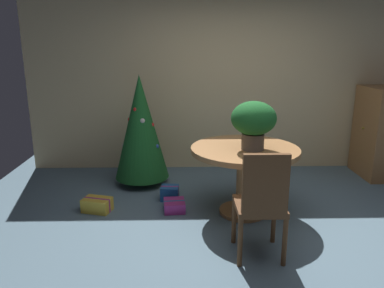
{
  "coord_description": "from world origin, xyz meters",
  "views": [
    {
      "loc": [
        -0.7,
        -3.37,
        1.85
      ],
      "look_at": [
        -0.62,
        0.28,
        0.87
      ],
      "focal_mm": 34.76,
      "sensor_mm": 36.0,
      "label": 1
    }
  ],
  "objects_px": {
    "round_dining_table": "(244,162)",
    "holiday_tree": "(141,127)",
    "wooden_chair_near": "(262,201)",
    "gift_box_gold": "(97,205)",
    "wooden_cabinet": "(379,132)",
    "gift_box_purple": "(174,206)",
    "gift_box_blue": "(170,193)",
    "flower_vase": "(254,121)"
  },
  "relations": [
    {
      "from": "round_dining_table",
      "to": "wooden_chair_near",
      "type": "height_order",
      "value": "wooden_chair_near"
    },
    {
      "from": "wooden_chair_near",
      "to": "gift_box_purple",
      "type": "xyz_separation_m",
      "value": [
        -0.78,
        1.01,
        -0.49
      ]
    },
    {
      "from": "holiday_tree",
      "to": "gift_box_purple",
      "type": "relative_size",
      "value": 5.31
    },
    {
      "from": "gift_box_purple",
      "to": "holiday_tree",
      "type": "bearing_deg",
      "value": 117.43
    },
    {
      "from": "gift_box_blue",
      "to": "wooden_cabinet",
      "type": "bearing_deg",
      "value": 15.47
    },
    {
      "from": "round_dining_table",
      "to": "gift_box_gold",
      "type": "relative_size",
      "value": 3.31
    },
    {
      "from": "round_dining_table",
      "to": "gift_box_gold",
      "type": "distance_m",
      "value": 1.74
    },
    {
      "from": "wooden_cabinet",
      "to": "round_dining_table",
      "type": "bearing_deg",
      "value": -150.15
    },
    {
      "from": "wooden_chair_near",
      "to": "gift_box_gold",
      "type": "height_order",
      "value": "wooden_chair_near"
    },
    {
      "from": "round_dining_table",
      "to": "gift_box_blue",
      "type": "xyz_separation_m",
      "value": [
        -0.84,
        0.4,
        -0.52
      ]
    },
    {
      "from": "gift_box_purple",
      "to": "wooden_cabinet",
      "type": "height_order",
      "value": "wooden_cabinet"
    },
    {
      "from": "wooden_chair_near",
      "to": "gift_box_purple",
      "type": "bearing_deg",
      "value": 127.57
    },
    {
      "from": "gift_box_gold",
      "to": "wooden_cabinet",
      "type": "distance_m",
      "value": 3.99
    },
    {
      "from": "round_dining_table",
      "to": "gift_box_purple",
      "type": "relative_size",
      "value": 4.22
    },
    {
      "from": "gift_box_gold",
      "to": "gift_box_blue",
      "type": "xyz_separation_m",
      "value": [
        0.82,
        0.32,
        0.01
      ]
    },
    {
      "from": "round_dining_table",
      "to": "flower_vase",
      "type": "bearing_deg",
      "value": -49.45
    },
    {
      "from": "round_dining_table",
      "to": "gift_box_gold",
      "type": "bearing_deg",
      "value": 177.28
    },
    {
      "from": "gift_box_blue",
      "to": "gift_box_gold",
      "type": "bearing_deg",
      "value": -158.86
    },
    {
      "from": "gift_box_blue",
      "to": "gift_box_purple",
      "type": "bearing_deg",
      "value": -78.57
    },
    {
      "from": "wooden_chair_near",
      "to": "holiday_tree",
      "type": "distance_m",
      "value": 2.27
    },
    {
      "from": "flower_vase",
      "to": "gift_box_blue",
      "type": "xyz_separation_m",
      "value": [
        -0.91,
        0.47,
        -1.0
      ]
    },
    {
      "from": "wooden_chair_near",
      "to": "flower_vase",
      "type": "bearing_deg",
      "value": 85.63
    },
    {
      "from": "gift_box_blue",
      "to": "flower_vase",
      "type": "bearing_deg",
      "value": -27.47
    },
    {
      "from": "flower_vase",
      "to": "gift_box_gold",
      "type": "relative_size",
      "value": 1.45
    },
    {
      "from": "round_dining_table",
      "to": "gift_box_gold",
      "type": "xyz_separation_m",
      "value": [
        -1.66,
        0.08,
        -0.53
      ]
    },
    {
      "from": "round_dining_table",
      "to": "wooden_cabinet",
      "type": "distance_m",
      "value": 2.44
    },
    {
      "from": "gift_box_gold",
      "to": "gift_box_purple",
      "type": "height_order",
      "value": "gift_box_gold"
    },
    {
      "from": "round_dining_table",
      "to": "gift_box_blue",
      "type": "bearing_deg",
      "value": 154.85
    },
    {
      "from": "flower_vase",
      "to": "wooden_cabinet",
      "type": "xyz_separation_m",
      "value": [
        2.05,
        1.29,
        -0.44
      ]
    },
    {
      "from": "holiday_tree",
      "to": "wooden_cabinet",
      "type": "height_order",
      "value": "holiday_tree"
    },
    {
      "from": "round_dining_table",
      "to": "wooden_chair_near",
      "type": "bearing_deg",
      "value": -90.0
    },
    {
      "from": "round_dining_table",
      "to": "holiday_tree",
      "type": "bearing_deg",
      "value": 142.19
    },
    {
      "from": "wooden_chair_near",
      "to": "gift_box_gold",
      "type": "distance_m",
      "value": 2.0
    },
    {
      "from": "flower_vase",
      "to": "wooden_chair_near",
      "type": "relative_size",
      "value": 0.51
    },
    {
      "from": "round_dining_table",
      "to": "holiday_tree",
      "type": "relative_size",
      "value": 0.79
    },
    {
      "from": "holiday_tree",
      "to": "flower_vase",
      "type": "bearing_deg",
      "value": -38.51
    },
    {
      "from": "round_dining_table",
      "to": "gift_box_purple",
      "type": "xyz_separation_m",
      "value": [
        -0.78,
        0.08,
        -0.54
      ]
    },
    {
      "from": "wooden_chair_near",
      "to": "wooden_cabinet",
      "type": "distance_m",
      "value": 3.02
    },
    {
      "from": "gift_box_gold",
      "to": "gift_box_purple",
      "type": "xyz_separation_m",
      "value": [
        0.88,
        -0.0,
        -0.02
      ]
    },
    {
      "from": "round_dining_table",
      "to": "wooden_cabinet",
      "type": "height_order",
      "value": "wooden_cabinet"
    },
    {
      "from": "gift_box_purple",
      "to": "gift_box_gold",
      "type": "bearing_deg",
      "value": 179.93
    },
    {
      "from": "wooden_chair_near",
      "to": "wooden_cabinet",
      "type": "bearing_deg",
      "value": 45.43
    }
  ]
}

